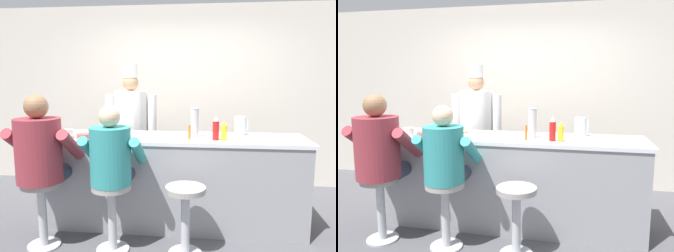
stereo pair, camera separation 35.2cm
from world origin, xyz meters
The scene contains 16 objects.
ground_plane centered at (0.00, 0.00, 0.00)m, with size 20.00×20.00×0.00m, color #4C4C51.
wall_back centered at (0.00, 1.87, 1.35)m, with size 10.00×0.06×2.70m.
diner_counter centered at (0.00, 0.35, 0.50)m, with size 2.89×0.70×1.00m.
ketchup_bottle_red centered at (0.48, 0.20, 1.12)m, with size 0.07×0.07×0.25m.
mustard_bottle_yellow centered at (0.56, 0.18, 1.10)m, with size 0.06×0.06×0.20m.
hot_sauce_bottle_orange centered at (0.21, 0.19, 1.07)m, with size 0.03×0.03×0.15m.
water_pitcher_clear centered at (0.76, 0.52, 1.11)m, with size 0.14×0.13×0.21m.
breakfast_plate centered at (-0.53, 0.38, 1.02)m, with size 0.26×0.26×0.05m.
cereal_bowl centered at (-0.90, 0.14, 1.03)m, with size 0.17×0.17×0.05m.
coffee_mug_white centered at (-1.06, 0.12, 1.05)m, with size 0.15×0.10×0.10m.
coffee_mug_blue centered at (-1.36, 0.07, 1.04)m, with size 0.14×0.09×0.08m.
cup_stack_steel centered at (0.26, 0.33, 1.16)m, with size 0.09×0.09×0.32m.
diner_seated_maroon centered at (-1.18, -0.26, 0.91)m, with size 0.65×0.64×1.49m.
diner_seated_teal centered at (-0.49, -0.27, 0.87)m, with size 0.57×0.57×1.39m.
empty_stool_round centered at (0.20, -0.30, 0.44)m, with size 0.37×0.37×0.66m.
cook_in_whites_near centered at (-0.64, 1.20, 0.99)m, with size 0.70×0.45×1.80m.
Camera 1 is at (0.36, -3.15, 1.65)m, focal length 35.00 mm.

